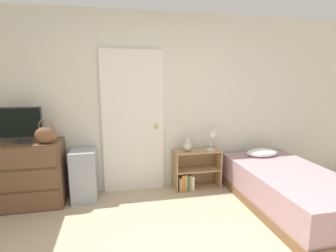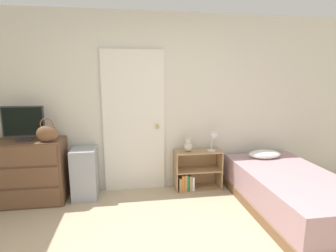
% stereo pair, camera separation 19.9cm
% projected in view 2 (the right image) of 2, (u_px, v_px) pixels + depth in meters
% --- Properties ---
extents(wall_back, '(10.00, 0.06, 2.55)m').
position_uv_depth(wall_back, '(149.00, 104.00, 3.82)').
color(wall_back, beige).
rests_on(wall_back, ground_plane).
extents(door_closed, '(0.88, 0.09, 2.04)m').
position_uv_depth(door_closed, '(134.00, 122.00, 3.78)').
color(door_closed, silver).
rests_on(door_closed, ground_plane).
extents(dresser, '(0.87, 0.45, 0.85)m').
position_uv_depth(dresser, '(31.00, 172.00, 3.47)').
color(dresser, brown).
rests_on(dresser, ground_plane).
extents(tv, '(0.51, 0.16, 0.45)m').
position_uv_depth(tv, '(23.00, 123.00, 3.33)').
color(tv, '#2D2D33').
rests_on(tv, dresser).
extents(handbag, '(0.27, 0.13, 0.31)m').
position_uv_depth(handbag, '(47.00, 133.00, 3.29)').
color(handbag, brown).
rests_on(handbag, dresser).
extents(storage_bin, '(0.33, 0.38, 0.70)m').
position_uv_depth(storage_bin, '(85.00, 173.00, 3.62)').
color(storage_bin, '#999EA8').
rests_on(storage_bin, ground_plane).
extents(bookshelf, '(0.69, 0.29, 0.59)m').
position_uv_depth(bookshelf, '(193.00, 173.00, 3.92)').
color(bookshelf, tan).
rests_on(bookshelf, ground_plane).
extents(teddy_bear, '(0.13, 0.13, 0.20)m').
position_uv_depth(teddy_bear, '(188.00, 146.00, 3.82)').
color(teddy_bear, beige).
rests_on(teddy_bear, bookshelf).
extents(desk_lamp, '(0.14, 0.13, 0.30)m').
position_uv_depth(desk_lamp, '(213.00, 137.00, 3.81)').
color(desk_lamp, silver).
rests_on(desk_lamp, bookshelf).
extents(bed, '(1.08, 1.96, 0.59)m').
position_uv_depth(bed, '(291.00, 192.00, 3.27)').
color(bed, brown).
rests_on(bed, ground_plane).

